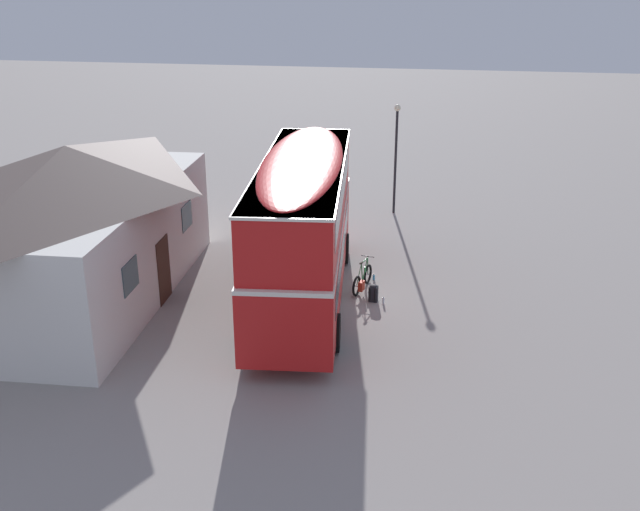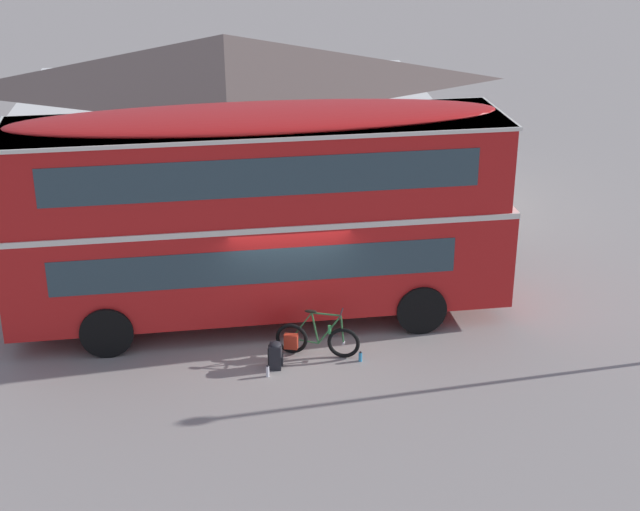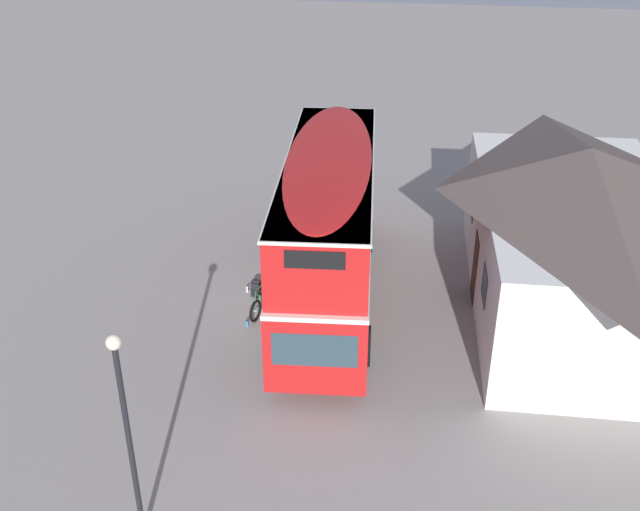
{
  "view_description": "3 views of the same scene",
  "coord_description": "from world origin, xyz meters",
  "px_view_note": "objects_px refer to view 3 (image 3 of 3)",
  "views": [
    {
      "loc": [
        -21.85,
        -3.39,
        9.99
      ],
      "look_at": [
        0.19,
        0.43,
        1.25
      ],
      "focal_mm": 41.08,
      "sensor_mm": 36.0,
      "label": 1
    },
    {
      "loc": [
        -0.44,
        -18.5,
        9.84
      ],
      "look_at": [
        0.66,
        0.57,
        1.6
      ],
      "focal_mm": 54.09,
      "sensor_mm": 36.0,
      "label": 2
    },
    {
      "loc": [
        18.6,
        3.91,
        11.69
      ],
      "look_at": [
        -1.04,
        0.48,
        1.24
      ],
      "focal_mm": 40.84,
      "sensor_mm": 36.0,
      "label": 3
    }
  ],
  "objects_px": {
    "touring_bicycle": "(264,300)",
    "water_bottle_clear_plastic": "(247,289)",
    "water_bottle_blue_sports": "(247,323)",
    "backpack_on_ground": "(256,288)",
    "double_decker_bus": "(329,221)",
    "street_lamp": "(126,419)"
  },
  "relations": [
    {
      "from": "touring_bicycle",
      "to": "water_bottle_clear_plastic",
      "type": "relative_size",
      "value": 7.06
    },
    {
      "from": "street_lamp",
      "to": "water_bottle_clear_plastic",
      "type": "bearing_deg",
      "value": -177.48
    },
    {
      "from": "double_decker_bus",
      "to": "street_lamp",
      "type": "height_order",
      "value": "double_decker_bus"
    },
    {
      "from": "backpack_on_ground",
      "to": "water_bottle_blue_sports",
      "type": "relative_size",
      "value": 2.67
    },
    {
      "from": "double_decker_bus",
      "to": "touring_bicycle",
      "type": "xyz_separation_m",
      "value": [
        1.07,
        -1.78,
        -2.27
      ]
    },
    {
      "from": "water_bottle_clear_plastic",
      "to": "water_bottle_blue_sports",
      "type": "xyz_separation_m",
      "value": [
        1.91,
        0.51,
        -0.02
      ]
    },
    {
      "from": "touring_bicycle",
      "to": "street_lamp",
      "type": "relative_size",
      "value": 0.37
    },
    {
      "from": "touring_bicycle",
      "to": "street_lamp",
      "type": "bearing_deg",
      "value": -2.54
    },
    {
      "from": "water_bottle_clear_plastic",
      "to": "touring_bicycle",
      "type": "bearing_deg",
      "value": 39.43
    },
    {
      "from": "water_bottle_blue_sports",
      "to": "street_lamp",
      "type": "distance_m",
      "value": 8.17
    },
    {
      "from": "double_decker_bus",
      "to": "touring_bicycle",
      "type": "height_order",
      "value": "double_decker_bus"
    },
    {
      "from": "water_bottle_blue_sports",
      "to": "street_lamp",
      "type": "height_order",
      "value": "street_lamp"
    },
    {
      "from": "double_decker_bus",
      "to": "water_bottle_clear_plastic",
      "type": "xyz_separation_m",
      "value": [
        0.1,
        -2.58,
        -2.53
      ]
    },
    {
      "from": "water_bottle_clear_plastic",
      "to": "water_bottle_blue_sports",
      "type": "distance_m",
      "value": 1.98
    },
    {
      "from": "touring_bicycle",
      "to": "water_bottle_blue_sports",
      "type": "relative_size",
      "value": 8.06
    },
    {
      "from": "touring_bicycle",
      "to": "water_bottle_clear_plastic",
      "type": "distance_m",
      "value": 1.29
    },
    {
      "from": "water_bottle_blue_sports",
      "to": "water_bottle_clear_plastic",
      "type": "bearing_deg",
      "value": -165.14
    },
    {
      "from": "double_decker_bus",
      "to": "street_lamp",
      "type": "bearing_deg",
      "value": -12.61
    },
    {
      "from": "backpack_on_ground",
      "to": "touring_bicycle",
      "type": "bearing_deg",
      "value": 29.44
    },
    {
      "from": "water_bottle_clear_plastic",
      "to": "water_bottle_blue_sports",
      "type": "relative_size",
      "value": 1.14
    },
    {
      "from": "backpack_on_ground",
      "to": "water_bottle_clear_plastic",
      "type": "bearing_deg",
      "value": -115.71
    },
    {
      "from": "touring_bicycle",
      "to": "water_bottle_clear_plastic",
      "type": "xyz_separation_m",
      "value": [
        -0.98,
        -0.8,
        -0.26
      ]
    }
  ]
}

